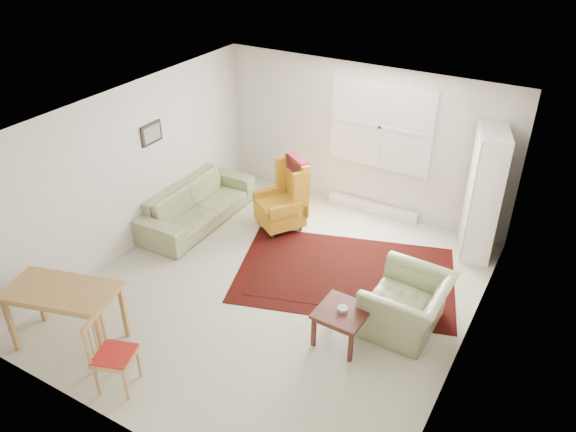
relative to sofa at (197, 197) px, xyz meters
The scene contains 10 objects.
room 2.38m from the sofa, 19.19° to the right, with size 5.04×5.54×2.51m.
rug 2.80m from the sofa, ahead, with size 3.07×1.98×0.03m, color black, non-canonical shape.
sofa is the anchor object (origin of this frame).
armchair 3.96m from the sofa, 11.20° to the right, with size 1.08×0.94×0.84m, color #848C5D.
wingback_chair 1.38m from the sofa, 22.24° to the left, with size 0.69×0.73×1.19m, color #C68B1E, non-canonical shape.
coffee_table 3.59m from the sofa, 23.16° to the right, with size 0.59×0.59×0.48m, color #491F16, non-canonical shape.
stool 1.59m from the sofa, 22.43° to the left, with size 0.29×0.29×0.39m, color white, non-canonical shape.
cabinet 4.46m from the sofa, 18.45° to the left, with size 0.41×0.79×1.97m, color white, non-canonical shape.
desk 3.11m from the sofa, 81.60° to the right, with size 1.29×0.65×0.82m, color #AD7F45, non-canonical shape.
desk_chair 3.61m from the sofa, 66.21° to the right, with size 0.42×0.42×0.95m, color #AD7F45, non-canonical shape.
Camera 1 is at (3.22, -5.27, 4.87)m, focal length 35.00 mm.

